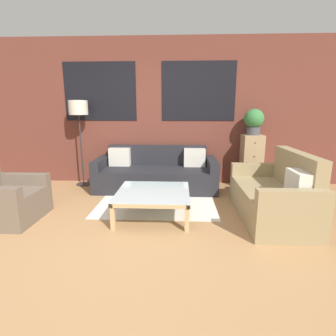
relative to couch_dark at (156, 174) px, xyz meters
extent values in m
plane|color=#AD7F51|center=(-0.17, -1.95, -0.28)|extent=(16.00, 16.00, 0.00)
cube|color=brown|center=(-0.17, 0.49, 1.12)|extent=(8.40, 0.08, 2.80)
cube|color=black|center=(-1.12, 0.44, 1.52)|extent=(1.40, 0.01, 1.10)
cube|color=black|center=(0.78, 0.44, 1.52)|extent=(1.40, 0.01, 1.10)
cube|color=silver|center=(0.07, -0.73, -0.27)|extent=(1.84, 1.50, 0.00)
cube|color=#232328|center=(0.00, -0.13, -0.08)|extent=(1.89, 0.72, 0.40)
cube|color=#232328|center=(0.00, 0.31, 0.11)|extent=(1.89, 0.16, 0.78)
cube|color=#232328|center=(-1.03, -0.05, 0.01)|extent=(0.16, 0.88, 0.58)
cube|color=#232328|center=(1.03, -0.05, 0.01)|extent=(0.16, 0.88, 0.58)
cube|color=beige|center=(-0.72, 0.15, 0.29)|extent=(0.40, 0.16, 0.34)
cube|color=beige|center=(0.72, 0.15, 0.29)|extent=(0.40, 0.16, 0.34)
cube|color=#99845B|center=(1.60, -1.30, -0.07)|extent=(0.64, 1.27, 0.42)
cube|color=#99845B|center=(2.00, -1.30, 0.18)|extent=(0.16, 1.27, 0.92)
cube|color=#99845B|center=(1.68, -0.60, 0.03)|extent=(0.80, 0.14, 0.62)
cube|color=#99845B|center=(1.68, -2.01, 0.03)|extent=(0.80, 0.14, 0.62)
cube|color=beige|center=(1.84, -1.72, 0.31)|extent=(0.16, 0.40, 0.34)
cube|color=#6B5B4C|center=(-1.78, -1.54, -0.08)|extent=(0.64, 0.55, 0.40)
cube|color=#6B5B4C|center=(-1.86, -1.19, 0.00)|extent=(0.80, 0.14, 0.56)
cube|color=silver|center=(0.07, -1.31, 0.08)|extent=(0.99, 0.99, 0.01)
cube|color=tan|center=(0.07, -1.78, 0.05)|extent=(0.99, 0.05, 0.05)
cube|color=tan|center=(0.07, -0.84, 0.05)|extent=(0.99, 0.05, 0.05)
cube|color=tan|center=(-0.40, -1.31, 0.05)|extent=(0.05, 0.99, 0.05)
cube|color=tan|center=(0.55, -1.31, 0.05)|extent=(0.05, 0.99, 0.05)
cube|color=tan|center=(-0.38, -1.77, -0.10)|extent=(0.05, 0.05, 0.35)
cube|color=tan|center=(0.53, -1.77, -0.10)|extent=(0.05, 0.05, 0.35)
cube|color=tan|center=(-0.38, -0.86, -0.10)|extent=(0.05, 0.06, 0.35)
cube|color=tan|center=(0.53, -0.86, -0.10)|extent=(0.05, 0.06, 0.35)
cylinder|color=#2D2D2D|center=(-1.47, 0.17, -0.27)|extent=(0.28, 0.28, 0.02)
cylinder|color=#2D2D2D|center=(-1.47, 0.17, 0.42)|extent=(0.03, 0.03, 1.35)
cylinder|color=beige|center=(-1.47, 0.17, 1.22)|extent=(0.35, 0.35, 0.26)
cube|color=tan|center=(1.80, 0.22, 0.22)|extent=(0.37, 0.39, 1.00)
sphere|color=#38332D|center=(1.80, 0.02, 0.60)|extent=(0.02, 0.02, 0.02)
sphere|color=#38332D|center=(1.80, 0.02, 0.35)|extent=(0.02, 0.02, 0.02)
sphere|color=#38332D|center=(1.80, 0.02, 0.10)|extent=(0.02, 0.02, 0.02)
sphere|color=#38332D|center=(1.80, 0.02, -0.15)|extent=(0.02, 0.02, 0.02)
cylinder|color=#47474C|center=(1.80, 0.22, 0.80)|extent=(0.25, 0.25, 0.15)
sphere|color=#387A3D|center=(1.80, 0.22, 1.02)|extent=(0.36, 0.36, 0.36)
camera|label=1|loc=(0.44, -4.76, 1.19)|focal=28.00mm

